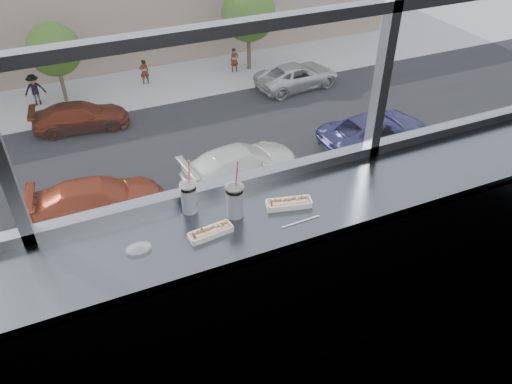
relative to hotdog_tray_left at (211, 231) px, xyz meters
name	(u,v)px	position (x,y,z in m)	size (l,w,h in m)	color
wall_back_lower	(224,262)	(0.17, 0.33, -0.57)	(6.00, 6.00, 0.00)	black
counter	(239,224)	(0.17, 0.05, -0.05)	(6.00, 0.55, 0.06)	slate
counter_fascia	(258,324)	(0.17, -0.20, -0.57)	(6.00, 0.04, 1.04)	slate
hotdog_tray_left	(211,231)	(0.00, 0.00, 0.00)	(0.23, 0.10, 0.06)	white
hotdog_tray_right	(289,203)	(0.46, 0.05, 0.00)	(0.25, 0.13, 0.06)	white
soda_cup_left	(189,196)	(-0.04, 0.23, 0.07)	(0.09, 0.09, 0.33)	white
soda_cup_right	(235,199)	(0.17, 0.10, 0.08)	(0.10, 0.10, 0.35)	white
loose_straw	(301,222)	(0.46, -0.09, -0.02)	(0.01, 0.01, 0.22)	white
wrapper	(139,248)	(-0.35, 0.03, -0.01)	(0.11, 0.08, 0.03)	silver
plaza_ground	(45,25)	(0.17, 43.83, -12.12)	(120.00, 120.00, 0.00)	#A8A8A8
street_asphalt	(89,167)	(0.17, 20.33, -12.09)	(80.00, 10.00, 0.06)	black
far_sidewalk	(68,101)	(0.17, 28.33, -12.10)	(80.00, 6.00, 0.04)	#A8A8A8
car_far_c	(297,72)	(13.85, 24.33, -11.05)	(6.06, 2.52, 2.02)	silver
car_far_b	(80,112)	(0.50, 24.33, -11.07)	(5.94, 2.48, 1.98)	#5F1604
car_near_c	(97,193)	(0.11, 16.33, -10.98)	(6.48, 2.70, 2.16)	#9E3116
car_near_d	(241,159)	(6.70, 16.33, -10.95)	(6.68, 2.78, 2.23)	white
car_near_e	(377,126)	(14.25, 16.33, -10.94)	(6.74, 2.81, 2.25)	navy
pedestrian_c	(144,69)	(5.12, 28.81, -11.11)	(0.86, 0.65, 1.94)	#66605B
pedestrian_d	(234,58)	(11.15, 28.26, -11.12)	(0.86, 0.64, 1.93)	#66605B
pedestrian_b	(34,87)	(-1.52, 28.47, -10.94)	(1.02, 0.76, 2.29)	#66605B
tree_center	(54,50)	(0.08, 28.33, -8.88)	(3.06, 3.06, 4.78)	#47382B
tree_right	(249,14)	(12.23, 28.33, -8.35)	(3.56, 3.56, 5.56)	#47382B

